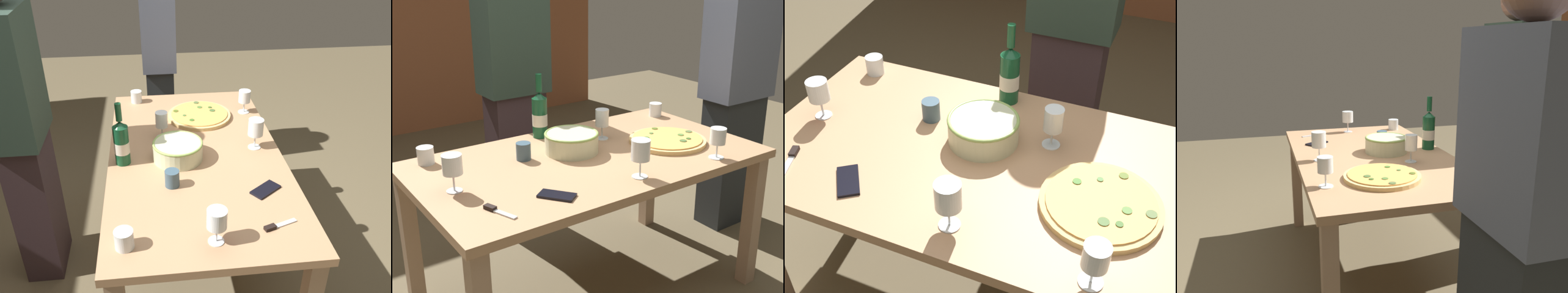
# 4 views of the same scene
# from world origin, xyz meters

# --- Properties ---
(ground_plane) EXTENTS (8.00, 8.00, 0.00)m
(ground_plane) POSITION_xyz_m (0.00, 0.00, 0.00)
(ground_plane) COLOR brown
(dining_table) EXTENTS (1.60, 0.90, 0.75)m
(dining_table) POSITION_xyz_m (0.00, 0.00, 0.66)
(dining_table) COLOR tan
(dining_table) RESTS_ON ground
(pizza) EXTENTS (0.38, 0.38, 0.03)m
(pizza) POSITION_xyz_m (0.44, -0.07, 0.76)
(pizza) COLOR #D9B26C
(pizza) RESTS_ON dining_table
(serving_bowl) EXTENTS (0.26, 0.26, 0.10)m
(serving_bowl) POSITION_xyz_m (-0.03, 0.09, 0.80)
(serving_bowl) COLOR beige
(serving_bowl) RESTS_ON dining_table
(wine_bottle) EXTENTS (0.08, 0.08, 0.33)m
(wine_bottle) POSITION_xyz_m (-0.03, 0.37, 0.87)
(wine_bottle) COLOR #124728
(wine_bottle) RESTS_ON dining_table
(wine_glass_near_pizza) EXTENTS (0.08, 0.08, 0.17)m
(wine_glass_near_pizza) POSITION_xyz_m (0.04, -0.32, 0.86)
(wine_glass_near_pizza) COLOR white
(wine_glass_near_pizza) RESTS_ON dining_table
(wine_glass_by_bottle) EXTENTS (0.07, 0.07, 0.14)m
(wine_glass_by_bottle) POSITION_xyz_m (0.47, -0.36, 0.85)
(wine_glass_by_bottle) COLOR white
(wine_glass_by_bottle) RESTS_ON dining_table
(wine_glass_far_left) EXTENTS (0.08, 0.08, 0.16)m
(wine_glass_far_left) POSITION_xyz_m (-0.65, -0.01, 0.86)
(wine_glass_far_left) COLOR white
(wine_glass_far_left) RESTS_ON dining_table
(wine_glass_far_right) EXTENTS (0.07, 0.07, 0.16)m
(wine_glass_far_right) POSITION_xyz_m (0.21, 0.16, 0.85)
(wine_glass_far_right) COLOR white
(wine_glass_far_right) RESTS_ON dining_table
(cup_amber) EXTENTS (0.07, 0.07, 0.08)m
(cup_amber) POSITION_xyz_m (-0.26, 0.14, 0.79)
(cup_amber) COLOR #3C5567
(cup_amber) RESTS_ON dining_table
(cup_ceramic) EXTENTS (0.08, 0.08, 0.08)m
(cup_ceramic) POSITION_xyz_m (-0.64, 0.35, 0.79)
(cup_ceramic) COLOR white
(cup_ceramic) RESTS_ON dining_table
(cup_spare) EXTENTS (0.07, 0.07, 0.08)m
(cup_spare) POSITION_xyz_m (0.70, 0.31, 0.79)
(cup_spare) COLOR white
(cup_spare) RESTS_ON dining_table
(cell_phone) EXTENTS (0.14, 0.16, 0.01)m
(cell_phone) POSITION_xyz_m (-0.35, -0.28, 0.76)
(cell_phone) COLOR black
(cell_phone) RESTS_ON dining_table
(pizza_knife) EXTENTS (0.07, 0.15, 0.02)m
(pizza_knife) POSITION_xyz_m (-0.60, -0.26, 0.76)
(pizza_knife) COLOR silver
(pizza_knife) RESTS_ON dining_table
(person_host) EXTENTS (0.42, 0.24, 1.68)m
(person_host) POSITION_xyz_m (1.21, 0.14, 0.85)
(person_host) COLOR #252A2D
(person_host) RESTS_ON ground
(person_guest_left) EXTENTS (0.38, 0.24, 1.75)m
(person_guest_left) POSITION_xyz_m (0.09, 0.88, 0.90)
(person_guest_left) COLOR #332529
(person_guest_left) RESTS_ON ground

